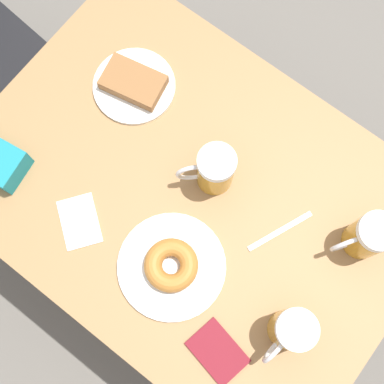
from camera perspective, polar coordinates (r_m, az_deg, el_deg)
ground_plane at (r=1.98m, az=-0.00°, el=-5.25°), size 8.00×8.00×0.00m
table at (r=1.34m, az=-0.00°, el=-0.83°), size 0.79×1.09×0.72m
plate_with_cake at (r=1.37m, az=-6.24°, el=11.37°), size 0.21×0.21×0.04m
plate_with_donut at (r=1.23m, az=-2.22°, el=-7.87°), size 0.25×0.25×0.05m
beer_mug_left at (r=1.25m, az=18.24°, el=-4.52°), size 0.12×0.10×0.14m
beer_mug_center at (r=1.22m, az=2.39°, el=2.37°), size 0.11×0.11×0.14m
beer_mug_right at (r=1.19m, az=10.50°, el=-14.34°), size 0.14×0.09×0.14m
napkin_folded at (r=1.29m, az=-11.90°, el=-3.10°), size 0.14×0.15×0.00m
fork at (r=1.28m, az=9.36°, el=-4.14°), size 0.16×0.08×0.00m
passport_near_edge at (r=1.24m, az=2.75°, el=-16.68°), size 0.11×0.14×0.01m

